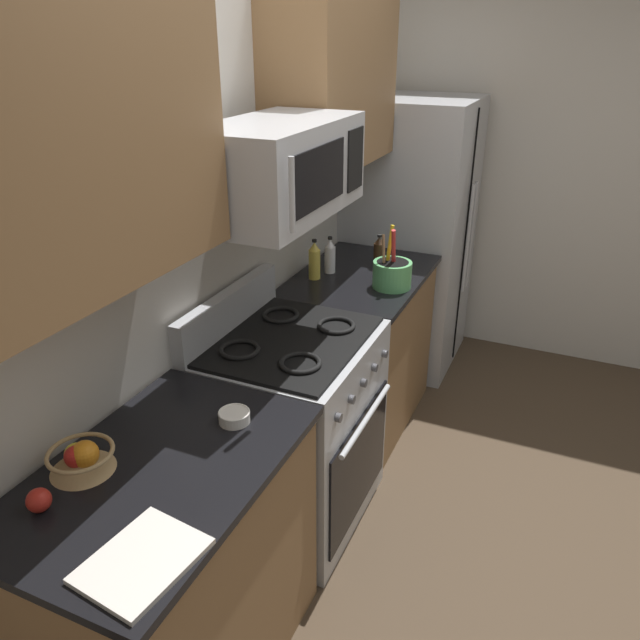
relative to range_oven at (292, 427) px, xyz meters
name	(u,v)px	position (x,y,z in m)	size (l,w,h in m)	color
ground_plane	(424,549)	(0.00, -0.66, -0.47)	(16.00, 16.00, 0.00)	#473828
wall_back	(204,242)	(0.00, 0.39, 0.83)	(8.00, 0.10, 2.60)	beige
counter_left	(174,574)	(-0.89, 0.00, -0.02)	(1.01, 0.65, 0.91)	olive
range_oven	(292,427)	(0.00, 0.00, 0.00)	(0.76, 0.69, 1.09)	#B2B5BA
counter_right	(359,348)	(0.86, 0.00, -0.02)	(0.95, 0.65, 0.91)	olive
refrigerator	(410,236)	(1.74, -0.02, 0.40)	(0.76, 0.76, 1.74)	#B2B5BA
wall_right	(529,165)	(2.22, -0.66, 0.83)	(0.10, 8.00, 2.60)	beige
microwave	(279,168)	(0.00, 0.03, 1.17)	(0.77, 0.44, 0.35)	#B2B5BA
upper_cabinets_left	(54,132)	(-0.90, 0.17, 1.41)	(1.00, 0.34, 0.80)	olive
upper_cabinets_right	(333,80)	(0.87, 0.17, 1.41)	(0.94, 0.34, 0.80)	olive
utensil_crock	(392,273)	(0.76, -0.21, 0.51)	(0.20, 0.20, 0.32)	#59AD66
fruit_basket	(81,458)	(-1.00, 0.20, 0.48)	(0.20, 0.20, 0.10)	tan
apple_loose	(39,500)	(-1.18, 0.18, 0.47)	(0.07, 0.07, 0.07)	red
cutting_board	(142,561)	(-1.22, -0.20, 0.45)	(0.29, 0.23, 0.02)	silver
bottle_vinegar	(330,256)	(0.83, 0.17, 0.53)	(0.06, 0.06, 0.20)	silver
bottle_soy	(379,252)	(1.03, -0.04, 0.52)	(0.06, 0.06, 0.18)	#382314
bottle_oil	(314,261)	(0.71, 0.21, 0.54)	(0.06, 0.06, 0.22)	gold
prep_bowl	(234,416)	(-0.60, -0.09, 0.46)	(0.11, 0.11, 0.04)	white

